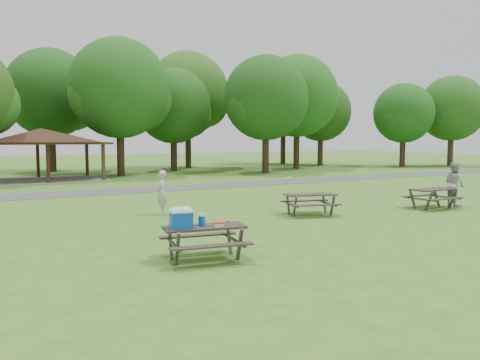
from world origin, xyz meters
The scene contains 19 objects.
ground centered at (0.00, 0.00, 0.00)m, with size 160.00×160.00×0.00m, color #3B6B1E.
asphalt_path centered at (0.00, 14.00, 0.01)m, with size 120.00×3.20×0.02m, color #444446.
pavilion centered at (-4.00, 24.00, 3.06)m, with size 8.60×7.01×3.76m.
tree_row_e centered at (2.10, 25.03, 6.78)m, with size 8.40×8.00×11.02m.
tree_row_f centered at (8.09, 28.53, 5.84)m, with size 7.35×7.00×9.55m.
tree_row_g centered at (14.09, 22.03, 6.33)m, with size 7.77×7.40×10.25m.
tree_row_h centered at (20.10, 25.53, 7.03)m, with size 8.61×8.20×11.37m.
tree_row_i centered at (26.08, 29.03, 5.91)m, with size 7.14×6.80×9.52m.
tree_row_j centered at (32.08, 22.53, 5.56)m, with size 6.72×6.40×8.96m.
tree_deep_b centered at (-1.90, 33.03, 6.89)m, with size 8.40×8.00×11.13m.
tree_deep_c centered at (11.10, 32.03, 7.44)m, with size 8.82×8.40×11.90m.
tree_deep_d centered at (24.10, 33.53, 7.03)m, with size 8.40×8.00×11.27m.
tree_flank_right centered at (38.09, 21.03, 6.15)m, with size 7.56×7.20×9.97m.
picnic_table_near centered at (-3.82, -2.26, 0.80)m, with size 2.26×1.94×1.39m.
picnic_table_middle centered at (2.92, 1.84, 0.64)m, with size 2.38×2.12×0.86m.
picnic_table_far centered at (8.62, 0.61, 0.64)m, with size 2.02×1.64×0.87m.
frisbee_in_flight centered at (2.83, 3.09, 1.40)m, with size 0.34×0.34×0.02m.
frisbee_thrower centered at (-2.10, 4.81, 0.87)m, with size 0.64×0.42×1.75m, color #AEAEB1.
frisbee_catcher centered at (10.00, 0.58, 0.98)m, with size 0.95×0.74×1.96m, color #AEAEB1.
Camera 1 is at (-8.54, -12.51, 2.97)m, focal length 35.00 mm.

